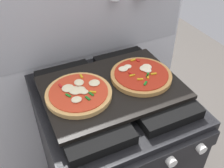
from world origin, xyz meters
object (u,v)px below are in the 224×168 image
object	(u,v)px
baking_tray	(112,88)
pizza_right	(141,75)
stove	(112,157)
pizza_left	(79,93)

from	to	relation	value
baking_tray	pizza_right	bearing A→B (deg)	0.53
stove	baking_tray	bearing A→B (deg)	90.00
stove	baking_tray	world-z (taller)	baking_tray
pizza_left	baking_tray	bearing A→B (deg)	-0.94
baking_tray	pizza_left	world-z (taller)	pizza_left
stove	baking_tray	distance (m)	0.46
stove	pizza_right	world-z (taller)	pizza_right
baking_tray	stove	bearing A→B (deg)	-90.00
stove	pizza_left	bearing A→B (deg)	178.38
baking_tray	pizza_left	distance (m)	0.14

